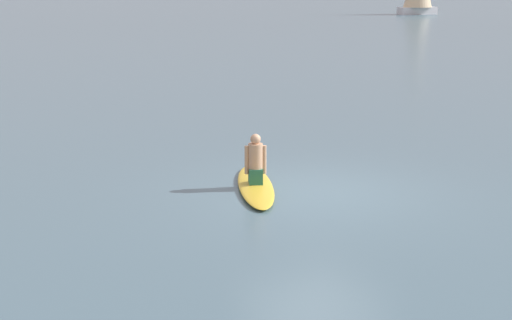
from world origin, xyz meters
TOP-DOWN VIEW (x-y plane):
  - ground_plane at (0.00, 0.00)m, footprint 400.00×400.00m
  - surfboard at (-0.80, 0.89)m, footprint 2.08×3.07m
  - person_paddler at (-0.80, 0.89)m, footprint 0.41×0.41m

SIDE VIEW (x-z plane):
  - ground_plane at x=0.00m, z-range 0.00..0.00m
  - surfboard at x=-0.80m, z-range 0.00..0.11m
  - person_paddler at x=-0.80m, z-range 0.06..1.04m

